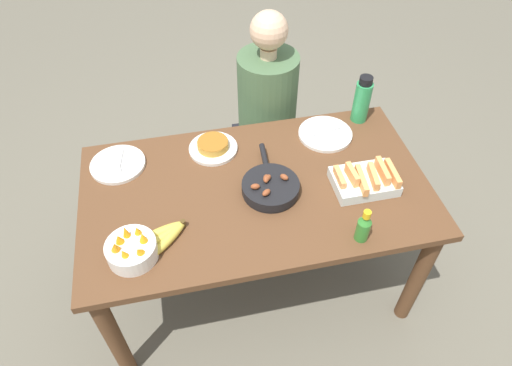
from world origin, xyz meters
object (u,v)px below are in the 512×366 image
object	(u,v)px
banana_bunch	(166,235)
hot_sauce_bottle	(364,227)
skillet	(270,187)
empty_plate_near_front	(118,164)
melon_tray	(365,180)
person_figure	(267,129)
water_bottle	(362,100)
fruit_bowl_mango	(131,249)
empty_plate_far_left	(325,134)
frittata_plate_center	(213,146)

from	to	relation	value
banana_bunch	hot_sauce_bottle	bearing A→B (deg)	-12.03
skillet	empty_plate_near_front	world-z (taller)	skillet
banana_bunch	melon_tray	distance (m)	0.84
person_figure	water_bottle	bearing A→B (deg)	-35.23
melon_tray	person_figure	xyz separation A→B (m)	(-0.25, 0.71, -0.26)
water_bottle	person_figure	distance (m)	0.59
empty_plate_near_front	fruit_bowl_mango	world-z (taller)	fruit_bowl_mango
empty_plate_far_left	person_figure	world-z (taller)	person_figure
skillet	hot_sauce_bottle	xyz separation A→B (m)	(0.28, -0.31, 0.04)
empty_plate_near_front	fruit_bowl_mango	xyz separation A→B (m)	(0.05, -0.50, 0.03)
skillet	fruit_bowl_mango	xyz separation A→B (m)	(-0.57, -0.21, 0.01)
melon_tray	fruit_bowl_mango	world-z (taller)	fruit_bowl_mango
empty_plate_far_left	water_bottle	xyz separation A→B (m)	(0.20, 0.08, 0.11)
skillet	person_figure	bearing A→B (deg)	-7.93
empty_plate_far_left	fruit_bowl_mango	distance (m)	1.04
banana_bunch	fruit_bowl_mango	size ratio (longest dim) A/B	1.01
melon_tray	empty_plate_far_left	size ratio (longest dim) A/B	1.03
water_bottle	hot_sauce_bottle	bearing A→B (deg)	-110.12
water_bottle	hot_sauce_bottle	size ratio (longest dim) A/B	1.54
empty_plate_near_front	empty_plate_far_left	world-z (taller)	same
empty_plate_near_front	empty_plate_far_left	distance (m)	0.96
banana_bunch	water_bottle	world-z (taller)	water_bottle
banana_bunch	fruit_bowl_mango	xyz separation A→B (m)	(-0.13, -0.06, 0.02)
skillet	water_bottle	xyz separation A→B (m)	(0.53, 0.38, 0.09)
banana_bunch	empty_plate_near_front	size ratio (longest dim) A/B	0.78
banana_bunch	empty_plate_far_left	size ratio (longest dim) A/B	0.75
melon_tray	water_bottle	xyz separation A→B (m)	(0.14, 0.43, 0.08)
banana_bunch	person_figure	xyz separation A→B (m)	(0.58, 0.81, -0.24)
banana_bunch	hot_sauce_bottle	size ratio (longest dim) A/B	1.21
empty_plate_near_front	empty_plate_far_left	size ratio (longest dim) A/B	0.95
frittata_plate_center	fruit_bowl_mango	size ratio (longest dim) A/B	1.18
fruit_bowl_mango	water_bottle	distance (m)	1.25
empty_plate_far_left	fruit_bowl_mango	bearing A→B (deg)	-151.05
melon_tray	empty_plate_near_front	world-z (taller)	melon_tray
banana_bunch	melon_tray	bearing A→B (deg)	6.69
banana_bunch	skillet	world-z (taller)	skillet
hot_sauce_bottle	person_figure	distance (m)	1.01
melon_tray	hot_sauce_bottle	xyz separation A→B (m)	(-0.11, -0.25, 0.03)
empty_plate_far_left	hot_sauce_bottle	xyz separation A→B (m)	(-0.05, -0.60, 0.06)
frittata_plate_center	melon_tray	bearing A→B (deg)	-31.14
empty_plate_near_front	water_bottle	bearing A→B (deg)	4.27
melon_tray	empty_plate_near_front	bearing A→B (deg)	161.38
skillet	empty_plate_near_front	xyz separation A→B (m)	(-0.62, 0.29, -0.02)
melon_tray	empty_plate_far_left	world-z (taller)	melon_tray
empty_plate_near_front	skillet	bearing A→B (deg)	-24.99
skillet	person_figure	world-z (taller)	person_figure
skillet	frittata_plate_center	bearing A→B (deg)	36.93
empty_plate_near_front	person_figure	bearing A→B (deg)	25.48
empty_plate_far_left	frittata_plate_center	bearing A→B (deg)	178.89
empty_plate_far_left	fruit_bowl_mango	world-z (taller)	fruit_bowl_mango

